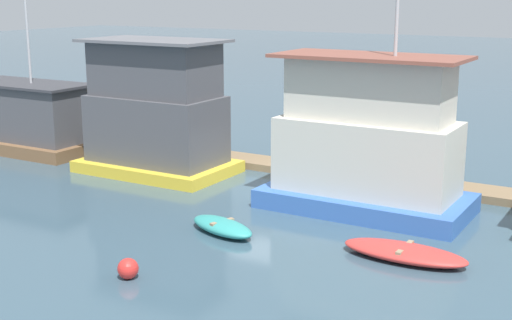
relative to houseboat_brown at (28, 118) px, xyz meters
name	(u,v)px	position (x,y,z in m)	size (l,w,h in m)	color
ground_plane	(269,190)	(13.55, -0.38, -1.55)	(200.00, 200.00, 0.00)	#385160
dock_walkway	(306,169)	(13.55, 2.79, -1.40)	(42.40, 1.67, 0.30)	#846B4C
houseboat_brown	(28,118)	(0.00, 0.00, 0.00)	(7.06, 3.45, 7.60)	brown
houseboat_yellow	(156,112)	(8.05, -0.28, 1.02)	(6.37, 3.89, 5.59)	gold
houseboat_blue	(367,145)	(17.70, -0.86, 0.79)	(7.16, 3.69, 9.60)	#3866B7
dinghy_teal	(222,227)	(14.75, -5.54, -1.33)	(2.80, 1.79, 0.45)	teal
dinghy_red	(405,252)	(20.50, -4.80, -1.34)	(3.66, 1.42, 0.43)	red
buoy_red	(128,269)	(14.59, -9.89, -1.27)	(0.57, 0.57, 0.57)	red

